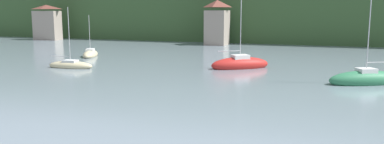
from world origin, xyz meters
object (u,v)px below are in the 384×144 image
at_px(sailboat_far_1, 366,79).
at_px(sailboat_far_6, 90,54).
at_px(shore_building_west, 47,23).
at_px(sailboat_far_9, 71,65).
at_px(shore_building_westcentral, 217,23).
at_px(sailboat_far_11, 240,64).
at_px(mooring_buoy_near, 359,71).

height_order(sailboat_far_1, sailboat_far_6, sailboat_far_1).
height_order(shore_building_west, sailboat_far_9, shore_building_west).
bearing_deg(shore_building_westcentral, sailboat_far_9, -100.24).
relative_size(shore_building_west, sailboat_far_6, 1.27).
xyz_separation_m(shore_building_west, sailboat_far_6, (32.95, -28.06, -4.00)).
bearing_deg(sailboat_far_1, sailboat_far_6, -43.69).
distance_m(sailboat_far_6, sailboat_far_9, 12.86).
relative_size(sailboat_far_9, sailboat_far_11, 0.67).
bearing_deg(mooring_buoy_near, sailboat_far_9, -163.91).
bearing_deg(sailboat_far_9, sailboat_far_6, 107.48).
relative_size(shore_building_west, sailboat_far_1, 0.76).
bearing_deg(shore_building_westcentral, shore_building_west, -178.87).
xyz_separation_m(sailboat_far_1, sailboat_far_11, (-14.42, 6.30, 0.04)).
relative_size(sailboat_far_1, sailboat_far_6, 1.66).
height_order(shore_building_westcentral, mooring_buoy_near, shore_building_westcentral).
distance_m(shore_building_westcentral, sailboat_far_6, 31.88).
distance_m(shore_building_westcentral, sailboat_far_1, 48.40).
distance_m(shore_building_west, sailboat_far_9, 55.31).
height_order(sailboat_far_6, mooring_buoy_near, sailboat_far_6).
xyz_separation_m(sailboat_far_9, sailboat_far_11, (20.60, 7.49, 0.19)).
bearing_deg(shore_building_westcentral, sailboat_far_11, -68.23).
bearing_deg(shore_building_west, sailboat_far_6, -40.41).
bearing_deg(shore_building_west, sailboat_far_1, -27.79).
bearing_deg(sailboat_far_11, mooring_buoy_near, -28.21).
height_order(shore_building_west, sailboat_far_11, sailboat_far_11).
xyz_separation_m(sailboat_far_11, mooring_buoy_near, (14.22, 2.55, -0.52)).
xyz_separation_m(shore_building_westcentral, mooring_buoy_near, (27.48, -30.64, -4.73)).
height_order(shore_building_west, sailboat_far_1, sailboat_far_1).
bearing_deg(sailboat_far_1, shore_building_westcentral, -84.02).
bearing_deg(mooring_buoy_near, sailboat_far_6, 177.59).
xyz_separation_m(sailboat_far_6, sailboat_far_9, (5.27, -11.73, -0.04)).
xyz_separation_m(sailboat_far_1, sailboat_far_9, (-35.02, -1.19, -0.15)).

